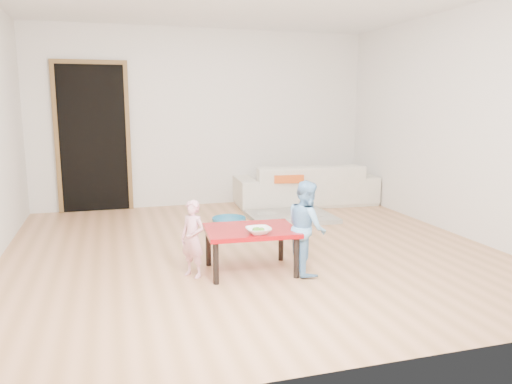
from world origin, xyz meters
name	(u,v)px	position (x,y,z in m)	size (l,w,h in m)	color
floor	(251,249)	(0.00, 0.00, 0.00)	(5.00, 5.00, 0.01)	#B37E4C
back_wall	(205,118)	(0.00, 2.50, 1.30)	(5.00, 0.02, 2.60)	silver
right_wall	(458,123)	(2.50, 0.00, 1.30)	(0.02, 5.00, 2.60)	silver
doorway	(93,139)	(-1.60, 2.48, 1.02)	(1.02, 0.08, 2.11)	brown
sofa	(305,184)	(1.45, 2.05, 0.31)	(2.11, 0.83, 0.62)	silver
cushion	(287,177)	(1.06, 1.80, 0.46)	(0.42, 0.38, 0.11)	#E35519
red_table	(251,250)	(-0.19, -0.69, 0.20)	(0.82, 0.61, 0.41)	#95080D
bowl	(259,231)	(-0.18, -0.88, 0.44)	(0.22, 0.22, 0.05)	white
broccoli	(259,231)	(-0.18, -0.88, 0.44)	(0.12, 0.12, 0.06)	#2D5919
child_pink	(193,239)	(-0.72, -0.67, 0.35)	(0.25, 0.17, 0.69)	pink
child_blue	(307,227)	(0.28, -0.86, 0.43)	(0.41, 0.32, 0.85)	#5B94D4
basin	(229,223)	(-0.01, 0.94, 0.07)	(0.42, 0.42, 0.13)	teal
blanket	(291,217)	(0.90, 1.18, 0.03)	(1.09, 0.91, 0.05)	#B4AD9F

